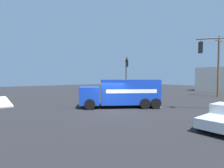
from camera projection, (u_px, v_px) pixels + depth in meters
ground_plane at (111, 110)px, 15.43m from camera, size 100.00×100.00×0.00m
delivery_truck at (122, 93)px, 17.05m from camera, size 6.26×7.98×2.78m
traffic_light_primary at (126, 72)px, 24.82m from camera, size 3.21×2.64×5.86m
utility_pole at (219, 66)px, 25.55m from camera, size 0.30×2.20×9.19m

